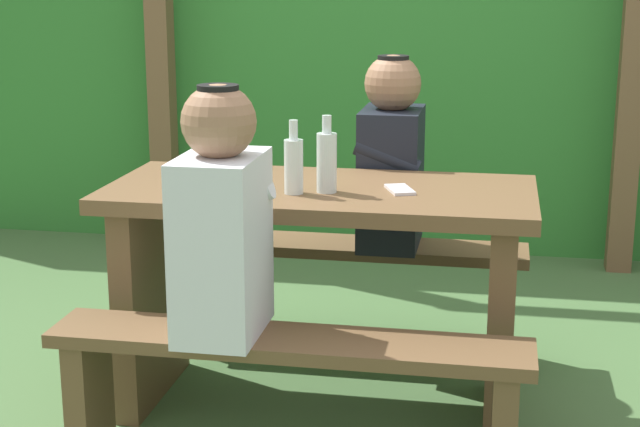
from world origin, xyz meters
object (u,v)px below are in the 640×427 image
Objects in this scene: bottle_right at (327,161)px; drinking_glass at (229,178)px; bottle_left at (294,164)px; bench_near at (288,378)px; cell_phone at (400,190)px; person_black_coat at (391,159)px; bench_far at (344,274)px; picnic_table at (320,261)px; person_white_shirt at (222,221)px.

drinking_glass is at bearing -170.30° from bottle_right.
bottle_left is 0.11m from bottle_right.
cell_phone reaches higher than bench_near.
drinking_glass is (-0.45, -0.63, 0.04)m from person_black_coat.
bench_far is at bearing 84.03° from bottle_left.
bench_near is 5.94× the size of bottle_left.
person_black_coat is at bearing 78.45° from cell_phone.
cell_phone is at bearing -80.58° from person_black_coat.
bench_far is 5.94× the size of bottle_left.
picnic_table is at bearing 90.00° from bench_near.
person_white_shirt is 1.07m from person_black_coat.
bench_far is 0.83m from bottle_left.
person_white_shirt is 2.91× the size of bottle_right.
bottle_right is at bearing 9.70° from drinking_glass.
cell_phone is at bearing 11.45° from drinking_glass.
bench_far is at bearing 178.93° from person_black_coat.
person_black_coat is at bearing 54.28° from drinking_glass.
person_white_shirt is 0.50m from bottle_right.
bench_near is (0.00, -0.51, -0.20)m from picnic_table.
person_white_shirt is (-0.19, -1.01, 0.46)m from bench_far.
cell_phone is (0.23, 0.06, -0.10)m from bottle_right.
bottle_right is at bearing 62.55° from person_white_shirt.
drinking_glass reaches higher than picnic_table.
person_black_coat is 0.52m from cell_phone.
person_white_shirt is (-0.19, 0.00, 0.46)m from bench_near.
bottle_left reaches higher than bench_far.
drinking_glass is 0.32m from bottle_right.
bottle_left is 1.68× the size of cell_phone.
bench_far is at bearing 79.36° from person_white_shirt.
cell_phone is (0.09, -0.52, 0.00)m from person_black_coat.
person_black_coat is 0.77m from drinking_glass.
bottle_left is (0.13, 0.39, 0.09)m from person_white_shirt.
bench_near is at bearing -90.00° from picnic_table.
bench_far is 5.66× the size of bottle_right.
bench_near is at bearing -90.00° from bench_far.
picnic_table is 1.00× the size of bench_near.
bench_far is 1.95× the size of person_white_shirt.
bench_near is 1.01m from bench_far.
drinking_glass is 0.21m from bottle_left.
bottle_right is (0.03, -0.07, 0.36)m from picnic_table.
person_white_shirt reaches higher than picnic_table.
bench_near is 0.72m from cell_phone.
picnic_table is 5.94× the size of bottle_left.
bench_near is at bearing -94.58° from bottle_right.
cell_phone is at bearing -3.22° from picnic_table.
person_black_coat reaches higher than drinking_glass.
drinking_glass is (-0.27, -0.12, 0.30)m from picnic_table.
picnic_table is 1.95× the size of person_white_shirt.
bottle_right reaches higher than cell_phone.
picnic_table is 0.42m from drinking_glass.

